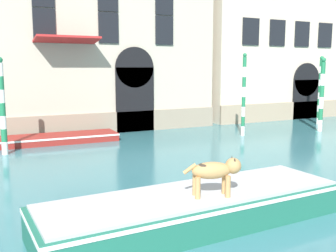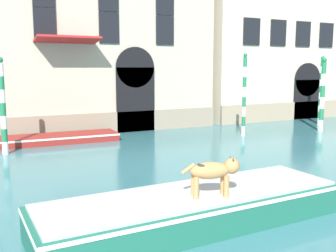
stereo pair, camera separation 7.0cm
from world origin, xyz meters
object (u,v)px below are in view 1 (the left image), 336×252
(dog_on_deck, at_px, (216,171))
(mooring_pole_1, at_px, (244,95))
(mooring_pole_2, at_px, (322,95))
(mooring_pole_0, at_px, (320,90))
(boat_foreground, at_px, (195,207))
(mooring_pole_3, at_px, (2,106))
(boat_moored_near_palazzo, at_px, (51,139))

(dog_on_deck, xyz_separation_m, mooring_pole_1, (7.65, 9.20, 0.80))
(mooring_pole_1, height_order, mooring_pole_2, mooring_pole_1)
(mooring_pole_2, bearing_deg, mooring_pole_0, 44.37)
(boat_foreground, bearing_deg, mooring_pole_0, 32.71)
(mooring_pole_1, bearing_deg, dog_on_deck, -129.73)
(mooring_pole_0, relative_size, mooring_pole_2, 1.04)
(mooring_pole_0, xyz_separation_m, mooring_pole_3, (-17.82, -0.65, -0.14))
(mooring_pole_0, bearing_deg, boat_foreground, -145.26)
(mooring_pole_0, relative_size, mooring_pole_3, 1.07)
(dog_on_deck, height_order, mooring_pole_1, mooring_pole_1)
(boat_foreground, bearing_deg, dog_on_deck, -59.64)
(mooring_pole_0, bearing_deg, dog_on_deck, -143.74)
(mooring_pole_0, bearing_deg, mooring_pole_3, -177.92)
(boat_foreground, height_order, mooring_pole_1, mooring_pole_1)
(mooring_pole_3, bearing_deg, boat_foreground, -71.04)
(mooring_pole_2, height_order, mooring_pole_3, mooring_pole_2)
(boat_foreground, relative_size, dog_on_deck, 5.81)
(boat_foreground, xyz_separation_m, mooring_pole_2, (12.56, 8.14, 1.61))
(boat_moored_near_palazzo, bearing_deg, mooring_pole_3, -139.58)
(boat_moored_near_palazzo, bearing_deg, mooring_pole_0, -2.28)
(mooring_pole_0, height_order, mooring_pole_3, mooring_pole_0)
(mooring_pole_1, relative_size, mooring_pole_2, 1.05)
(dog_on_deck, bearing_deg, boat_moored_near_palazzo, 114.49)
(boat_moored_near_palazzo, xyz_separation_m, mooring_pole_2, (13.73, -3.00, 1.80))
(mooring_pole_1, distance_m, mooring_pole_3, 11.17)
(mooring_pole_2, bearing_deg, dog_on_deck, -145.26)
(boat_foreground, distance_m, mooring_pole_2, 15.06)
(mooring_pole_1, relative_size, mooring_pole_3, 1.08)
(boat_moored_near_palazzo, xyz_separation_m, mooring_pole_0, (15.74, -1.03, 1.88))
(boat_foreground, height_order, mooring_pole_2, mooring_pole_2)
(boat_foreground, bearing_deg, mooring_pole_3, 106.93)
(dog_on_deck, bearing_deg, mooring_pole_1, 67.73)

